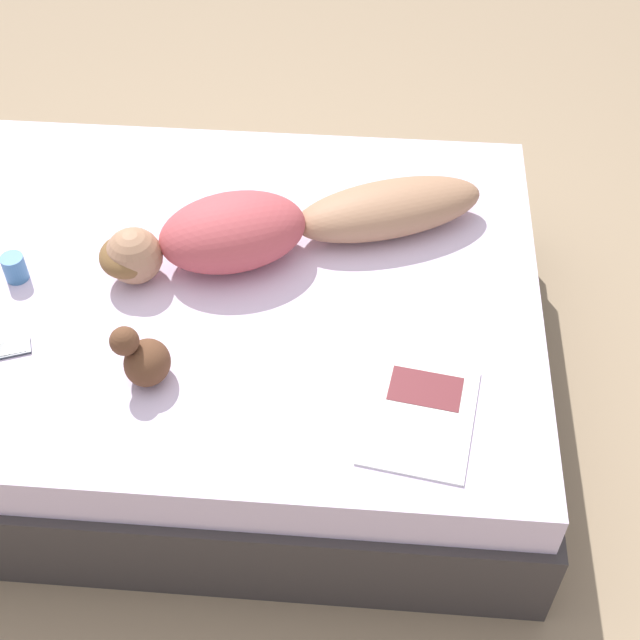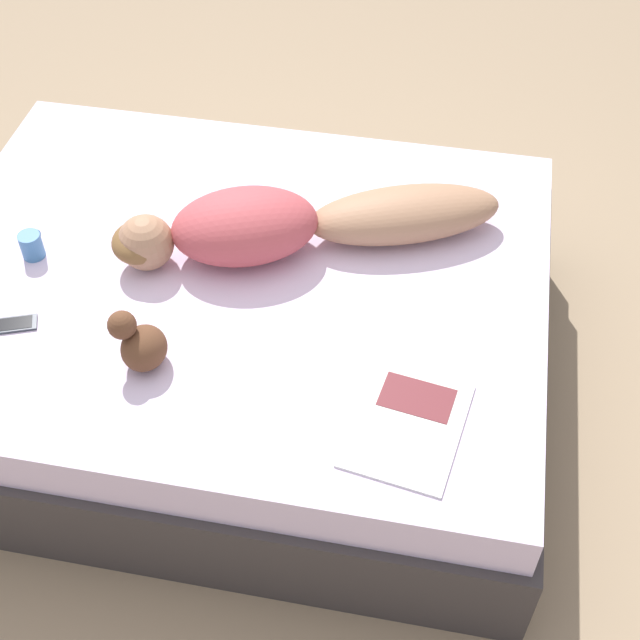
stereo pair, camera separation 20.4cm
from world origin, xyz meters
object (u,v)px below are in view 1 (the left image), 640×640
Objects in this scene: open_magazine at (420,415)px; coffee_mug at (15,267)px; person at (279,226)px; cell_phone at (5,350)px.

open_magazine is 4.24× the size of coffee_mug.
person is 0.84m from open_magazine.
person reaches higher than open_magazine.
cell_phone is (-0.53, 0.79, -0.10)m from person.
person reaches higher than cell_phone.
open_magazine is at bearing -165.51° from person.
cell_phone is at bearing 92.40° from open_magazine.
person is at bearing 44.36° from open_magazine.
cell_phone is at bearing 102.85° from person.
cell_phone is (-0.32, -0.06, -0.04)m from coffee_mug.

